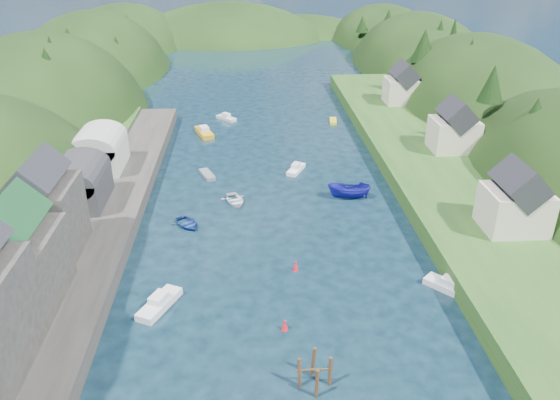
{
  "coord_description": "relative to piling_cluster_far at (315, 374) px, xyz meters",
  "views": [
    {
      "loc": [
        -3.82,
        -32.66,
        33.95
      ],
      "look_at": [
        0.0,
        28.0,
        4.0
      ],
      "focal_mm": 35.0,
      "sensor_mm": 36.0,
      "label": 1
    }
  ],
  "objects": [
    {
      "name": "right_bank_cottages",
      "position": [
        26.82,
        47.27,
        4.7
      ],
      "size": [
        9.0,
        59.24,
        8.41
      ],
      "color": "beige",
      "rests_on": "terrace_right"
    },
    {
      "name": "channel_buoy_near",
      "position": [
        -1.97,
        7.2,
        -0.66
      ],
      "size": [
        0.7,
        0.7,
        1.1
      ],
      "color": "red",
      "rests_on": "ground"
    },
    {
      "name": "hill_trees",
      "position": [
        -0.11,
        62.78,
        9.97
      ],
      "size": [
        92.42,
        150.0,
        12.39
      ],
      "color": "black",
      "rests_on": "ground"
    },
    {
      "name": "hillside_left",
      "position": [
        -46.18,
        73.93,
        -9.17
      ],
      "size": [
        44.0,
        245.56,
        52.0
      ],
      "color": "black",
      "rests_on": "ground"
    },
    {
      "name": "channel_buoy_far",
      "position": [
        -0.04,
        17.3,
        -0.66
      ],
      "size": [
        0.7,
        0.7,
        1.1
      ],
      "color": "red",
      "rests_on": "ground"
    },
    {
      "name": "quay_left",
      "position": [
        -25.18,
        18.93,
        -0.14
      ],
      "size": [
        12.0,
        110.0,
        2.0
      ],
      "primitive_type": "cube",
      "color": "#2D2B28",
      "rests_on": "ground"
    },
    {
      "name": "terrace_right",
      "position": [
        23.82,
        38.93,
        0.06
      ],
      "size": [
        16.0,
        120.0,
        2.4
      ],
      "primitive_type": "cube",
      "color": "#234719",
      "rests_on": "ground"
    },
    {
      "name": "hillside_right",
      "position": [
        43.82,
        73.93,
        -8.56
      ],
      "size": [
        36.0,
        245.56,
        48.0
      ],
      "color": "black",
      "rests_on": "ground"
    },
    {
      "name": "boat_sheds",
      "position": [
        -27.18,
        37.93,
        4.13
      ],
      "size": [
        7.0,
        21.0,
        7.5
      ],
      "color": "#2D2D30",
      "rests_on": "quay_left"
    },
    {
      "name": "terrace_left_grass",
      "position": [
        -32.18,
        18.93,
        0.11
      ],
      "size": [
        12.0,
        110.0,
        2.5
      ],
      "primitive_type": "cube",
      "color": "#234719",
      "rests_on": "ground"
    },
    {
      "name": "far_hills",
      "position": [
        0.03,
        172.94,
        -11.94
      ],
      "size": [
        103.0,
        68.0,
        44.0
      ],
      "color": "black",
      "rests_on": "ground"
    },
    {
      "name": "ground",
      "position": [
        -1.18,
        48.93,
        -1.14
      ],
      "size": [
        600.0,
        600.0,
        0.0
      ],
      "primitive_type": "plane",
      "color": "black",
      "rests_on": "ground"
    },
    {
      "name": "piling_cluster_far",
      "position": [
        0.0,
        0.0,
        0.0
      ],
      "size": [
        3.04,
        2.86,
        3.42
      ],
      "color": "#382314",
      "rests_on": "ground"
    },
    {
      "name": "moored_boats",
      "position": [
        -4.76,
        22.55,
        -0.45
      ],
      "size": [
        34.76,
        88.78,
        2.44
      ],
      "color": "silver",
      "rests_on": "ground"
    }
  ]
}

